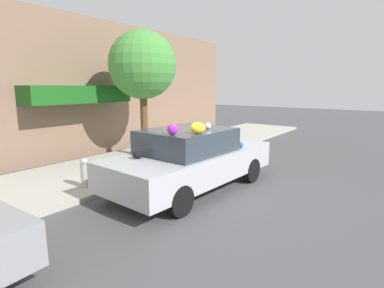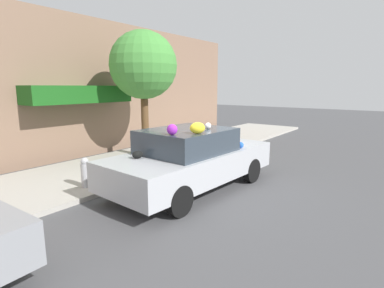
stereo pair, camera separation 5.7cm
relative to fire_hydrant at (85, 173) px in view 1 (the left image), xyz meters
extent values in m
plane|color=#4C4C4F|center=(1.65, -1.67, -0.45)|extent=(60.00, 60.00, 0.00)
cube|color=#B2ADA3|center=(1.65, 1.03, -0.40)|extent=(24.00, 3.20, 0.11)
cube|color=#846651|center=(1.65, 3.28, 1.92)|extent=(18.00, 0.30, 4.74)
cube|color=#195919|center=(1.74, 2.68, 1.72)|extent=(3.46, 0.90, 0.55)
cylinder|color=brown|center=(3.14, 1.23, 0.77)|extent=(0.24, 0.24, 2.23)
sphere|color=#47933D|center=(3.14, 1.23, 2.65)|extent=(2.19, 2.19, 2.19)
cylinder|color=#B2B2B7|center=(0.00, 0.00, -0.07)|extent=(0.20, 0.20, 0.55)
sphere|color=#B2B2B7|center=(0.00, 0.00, 0.26)|extent=(0.18, 0.18, 0.18)
cube|color=#B7BABF|center=(1.65, -1.86, 0.17)|extent=(4.49, 2.09, 0.62)
cube|color=#333D47|center=(1.47, -1.85, 0.74)|extent=(2.07, 1.73, 0.53)
cylinder|color=black|center=(3.06, -1.10, -0.15)|extent=(0.62, 0.22, 0.61)
cylinder|color=black|center=(2.96, -2.79, -0.15)|extent=(0.62, 0.22, 0.61)
cylinder|color=black|center=(0.34, -0.94, -0.15)|extent=(0.62, 0.22, 0.61)
cylinder|color=black|center=(0.24, -2.63, -0.15)|extent=(0.62, 0.22, 0.61)
sphere|color=white|center=(1.81, -2.20, 1.08)|extent=(0.20, 0.20, 0.14)
sphere|color=pink|center=(3.19, -2.11, 0.58)|extent=(0.25, 0.25, 0.20)
sphere|color=blue|center=(2.60, -2.64, 0.55)|extent=(0.20, 0.20, 0.15)
sphere|color=purple|center=(0.65, -2.12, 1.11)|extent=(0.29, 0.29, 0.22)
ellipsoid|color=yellow|center=(1.09, -2.43, 1.12)|extent=(0.39, 0.38, 0.23)
ellipsoid|color=black|center=(0.33, -1.43, 0.56)|extent=(0.27, 0.23, 0.16)
ellipsoid|color=purple|center=(2.74, -1.26, 0.57)|extent=(0.39, 0.39, 0.18)
ellipsoid|color=red|center=(2.97, -1.43, 0.61)|extent=(0.41, 0.44, 0.27)
sphere|color=white|center=(2.81, -2.37, 0.56)|extent=(0.22, 0.22, 0.16)
ellipsoid|color=green|center=(2.57, -1.30, 0.55)|extent=(0.23, 0.18, 0.15)
sphere|color=yellow|center=(2.71, -2.16, 0.57)|extent=(0.19, 0.19, 0.18)
ellipsoid|color=pink|center=(2.54, -2.47, 0.58)|extent=(0.32, 0.32, 0.20)
camera|label=1|loc=(-3.89, -5.97, 1.96)|focal=28.00mm
camera|label=2|loc=(-3.86, -6.01, 1.96)|focal=28.00mm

